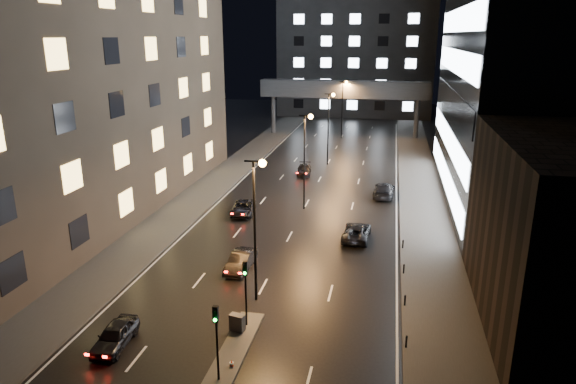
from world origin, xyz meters
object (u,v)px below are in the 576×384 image
at_px(utility_cabinet, 237,322).
at_px(car_away_c, 243,208).
at_px(car_away_a, 115,335).
at_px(car_away_b, 241,261).
at_px(car_toward_a, 357,232).
at_px(car_toward_b, 384,190).
at_px(car_away_d, 304,170).

bearing_deg(utility_cabinet, car_away_c, 117.41).
distance_m(car_away_a, car_away_c, 24.25).
relative_size(car_away_b, car_toward_a, 0.87).
height_order(car_toward_a, utility_cabinet, car_toward_a).
bearing_deg(car_away_c, car_toward_b, 25.66).
distance_m(car_away_a, utility_cabinet, 7.28).
relative_size(car_toward_a, utility_cabinet, 4.68).
height_order(car_away_a, car_away_d, car_away_a).
bearing_deg(car_away_b, car_toward_a, 46.51).
distance_m(car_away_b, car_away_d, 29.49).
bearing_deg(car_away_d, car_toward_a, -74.83).
xyz_separation_m(car_away_a, car_toward_a, (12.90, 19.70, -0.00)).
distance_m(car_away_b, car_away_c, 13.18).
height_order(car_away_d, car_toward_a, car_toward_a).
bearing_deg(car_toward_a, car_away_d, -65.75).
bearing_deg(car_away_b, car_away_a, -108.11).
xyz_separation_m(car_away_a, utility_cabinet, (6.70, 2.84, -0.01)).
distance_m(car_away_c, car_away_d, 17.15).
distance_m(car_away_c, car_toward_b, 16.80).
height_order(car_away_c, utility_cabinet, car_away_c).
distance_m(car_away_a, car_toward_a, 23.55).
bearing_deg(car_away_b, car_toward_b, 66.51).
relative_size(car_away_a, car_away_c, 0.86).
xyz_separation_m(car_away_b, car_toward_b, (10.69, 21.72, 0.08)).
relative_size(car_away_a, car_away_b, 0.94).
bearing_deg(utility_cabinet, car_away_a, -144.85).
distance_m(car_away_c, utility_cabinet, 22.17).
bearing_deg(car_toward_b, car_away_d, -32.49).
bearing_deg(car_toward_b, car_away_c, 36.10).
bearing_deg(car_toward_b, utility_cabinet, 78.30).
xyz_separation_m(car_away_b, car_away_d, (0.06, 29.49, -0.08)).
height_order(car_away_a, car_toward_b, car_toward_b).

